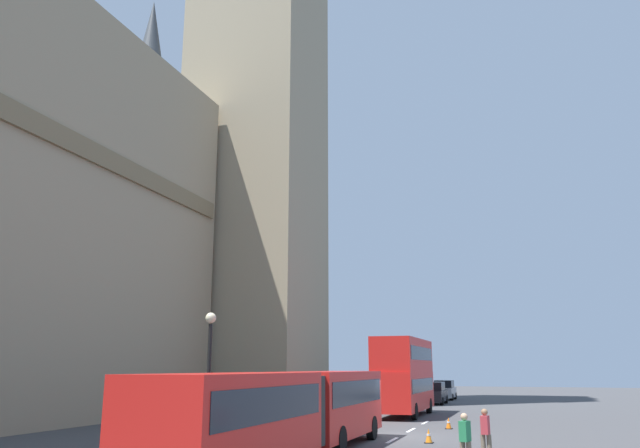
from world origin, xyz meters
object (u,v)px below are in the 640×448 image
sedan_trailing (445,390)px  traffic_cone_middle (449,423)px  double_decker_bus (404,373)px  articulated_bus (291,407)px  pedestrian_near_cones (465,440)px  street_lamp (209,368)px  pedestrian_by_kerb (486,433)px  sedan_lead (434,393)px  traffic_cone_west (429,436)px

sedan_trailing → traffic_cone_middle: size_ratio=7.59×
double_decker_bus → traffic_cone_middle: bearing=-154.6°
articulated_bus → pedestrian_near_cones: bearing=-92.8°
articulated_bus → pedestrian_near_cones: 5.87m
sedan_trailing → street_lamp: 40.39m
pedestrian_near_cones → traffic_cone_middle: bearing=9.0°
street_lamp → pedestrian_by_kerb: (-0.39, -10.77, -2.14)m
pedestrian_near_cones → pedestrian_by_kerb: bearing=-11.1°
sedan_lead → pedestrian_by_kerb: sedan_lead is taller
articulated_bus → traffic_cone_west: (6.51, -3.65, -1.46)m
articulated_bus → pedestrian_by_kerb: 6.64m
traffic_cone_west → pedestrian_near_cones: size_ratio=0.34×
traffic_cone_west → sedan_lead: bearing=7.5°
double_decker_bus → traffic_cone_middle: size_ratio=15.94×
traffic_cone_west → street_lamp: bearing=116.6°
articulated_bus → pedestrian_near_cones: articulated_bus is taller
articulated_bus → double_decker_bus: bearing=0.0°
double_decker_bus → pedestrian_by_kerb: bearing=-161.5°
articulated_bus → double_decker_bus: 20.78m
traffic_cone_west → traffic_cone_middle: (6.41, -0.06, 0.00)m
traffic_cone_west → traffic_cone_middle: size_ratio=1.00×
traffic_cone_west → pedestrian_near_cones: pedestrian_near_cones is taller
street_lamp → pedestrian_by_kerb: size_ratio=3.12×
pedestrian_near_cones → traffic_cone_west: bearing=17.6°
traffic_cone_west → pedestrian_near_cones: 7.16m
traffic_cone_middle → street_lamp: size_ratio=0.11×
traffic_cone_middle → pedestrian_near_cones: bearing=-171.0°
sedan_lead → traffic_cone_west: 28.49m
double_decker_bus → street_lamp: bearing=166.2°
sedan_trailing → pedestrian_near_cones: bearing=-172.1°
traffic_cone_middle → pedestrian_by_kerb: size_ratio=0.34×
sedan_lead → traffic_cone_middle: 22.16m
traffic_cone_middle → pedestrian_by_kerb: pedestrian_by_kerb is taller
double_decker_bus → articulated_bus: bearing=-180.0°
street_lamp → pedestrian_by_kerb: street_lamp is taller
sedan_lead → sedan_trailing: 7.77m
articulated_bus → pedestrian_near_cones: (-0.29, -5.81, -0.83)m
pedestrian_near_cones → street_lamp: bearing=75.2°
traffic_cone_west → articulated_bus: bearing=150.7°
street_lamp → sedan_trailing: bearing=-6.2°
pedestrian_by_kerb → street_lamp: bearing=87.9°
traffic_cone_west → pedestrian_by_kerb: (-4.47, -2.61, 0.63)m
traffic_cone_middle → pedestrian_by_kerb: (-10.88, -2.55, 0.63)m
articulated_bus → pedestrian_by_kerb: articulated_bus is taller
articulated_bus → traffic_cone_west: 7.61m
sedan_trailing → pedestrian_near_cones: sedan_trailing is taller
double_decker_bus → sedan_trailing: double_decker_bus is taller
articulated_bus → traffic_cone_west: bearing=-29.3°
articulated_bus → sedan_lead: 34.76m
sedan_lead → articulated_bus: bearing=-179.9°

